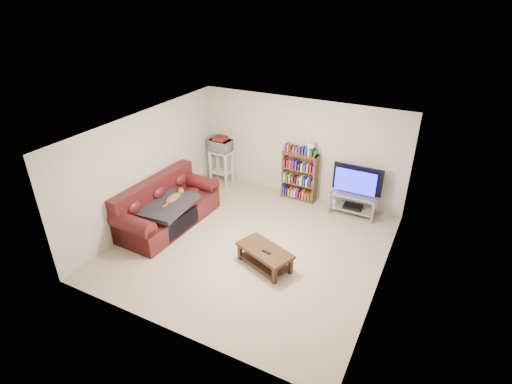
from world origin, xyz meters
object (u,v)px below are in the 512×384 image
Objects in this scene: coffee_table at (265,254)px; tv_stand at (354,200)px; bookshelf at (300,175)px; sofa at (166,209)px.

coffee_table is 1.14× the size of tv_stand.
bookshelf reaches higher than coffee_table.
sofa is 3.18m from bookshelf.
sofa is at bearing -130.85° from bookshelf.
bookshelf is (-0.42, 2.72, 0.35)m from coffee_table.
sofa reaches higher than tv_stand.
sofa is at bearing -167.67° from coffee_table.
bookshelf is (-1.36, 0.12, 0.27)m from tv_stand.
bookshelf is (2.13, 2.35, 0.28)m from sofa.
sofa reaches higher than coffee_table.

